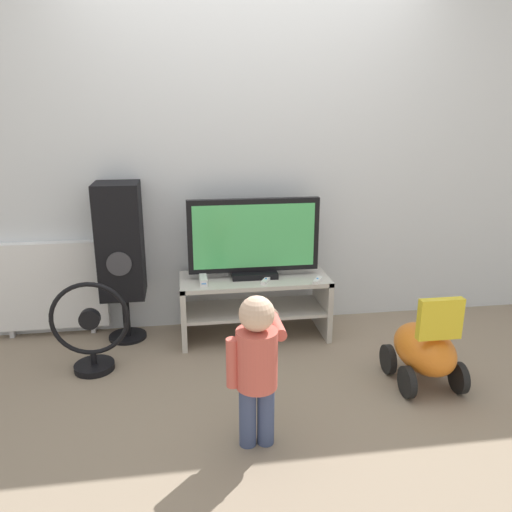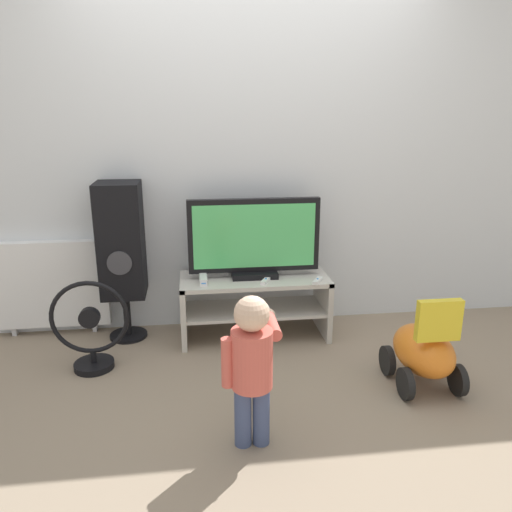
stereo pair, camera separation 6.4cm
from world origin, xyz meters
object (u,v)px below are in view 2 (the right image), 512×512
(remote_primary, at_px, (318,281))
(remote_secondary, at_px, (266,280))
(game_console, at_px, (203,279))
(ride_on_toy, at_px, (424,350))
(floor_fan, at_px, (91,330))
(speaker_tower, at_px, (121,243))
(radiator, at_px, (50,285))
(television, at_px, (254,239))
(child, at_px, (252,359))

(remote_primary, height_order, remote_secondary, same)
(game_console, relative_size, remote_secondary, 1.22)
(game_console, relative_size, ride_on_toy, 0.28)
(floor_fan, bearing_deg, speaker_tower, 69.50)
(game_console, xyz_separation_m, radiator, (-1.07, 0.30, -0.09))
(radiator, bearing_deg, game_console, -15.38)
(remote_secondary, distance_m, ride_on_toy, 1.09)
(remote_primary, bearing_deg, television, 156.34)
(ride_on_toy, bearing_deg, radiator, 156.47)
(speaker_tower, xyz_separation_m, radiator, (-0.53, 0.13, -0.32))
(radiator, bearing_deg, floor_fan, -56.62)
(radiator, bearing_deg, remote_primary, -11.73)
(floor_fan, bearing_deg, ride_on_toy, -12.91)
(television, xyz_separation_m, remote_primary, (0.41, -0.18, -0.26))
(television, height_order, ride_on_toy, television)
(child, bearing_deg, remote_secondary, 78.28)
(remote_secondary, bearing_deg, child, -101.72)
(remote_primary, relative_size, radiator, 0.16)
(game_console, height_order, speaker_tower, speaker_tower)
(ride_on_toy, bearing_deg, remote_secondary, 140.76)
(speaker_tower, relative_size, floor_fan, 1.90)
(remote_primary, bearing_deg, remote_secondary, 172.17)
(television, distance_m, speaker_tower, 0.90)
(television, height_order, speaker_tower, speaker_tower)
(remote_primary, relative_size, floor_fan, 0.22)
(remote_secondary, bearing_deg, game_console, 174.70)
(game_console, distance_m, remote_secondary, 0.42)
(remote_secondary, xyz_separation_m, speaker_tower, (-0.96, 0.20, 0.24))
(ride_on_toy, relative_size, radiator, 0.73)
(remote_primary, height_order, child, child)
(remote_secondary, relative_size, child, 0.17)
(radiator, bearing_deg, remote_secondary, -12.62)
(radiator, bearing_deg, ride_on_toy, -23.53)
(remote_secondary, bearing_deg, floor_fan, -168.44)
(remote_primary, height_order, ride_on_toy, ride_on_toy)
(child, xyz_separation_m, speaker_tower, (-0.74, 1.28, 0.24))
(remote_secondary, bearing_deg, remote_primary, -7.83)
(child, relative_size, speaker_tower, 0.69)
(remote_primary, relative_size, ride_on_toy, 0.22)
(floor_fan, bearing_deg, remote_secondary, 11.56)
(game_console, bearing_deg, remote_secondary, -5.30)
(television, bearing_deg, remote_secondary, -64.32)
(ride_on_toy, bearing_deg, television, 137.81)
(speaker_tower, bearing_deg, game_console, -16.94)
(game_console, relative_size, floor_fan, 0.28)
(floor_fan, bearing_deg, child, -43.30)
(game_console, xyz_separation_m, floor_fan, (-0.70, -0.27, -0.21))
(ride_on_toy, distance_m, radiator, 2.54)
(game_console, distance_m, child, 1.13)
(child, distance_m, floor_fan, 1.25)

